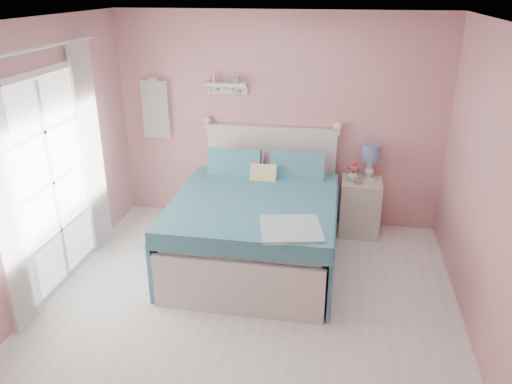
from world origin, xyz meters
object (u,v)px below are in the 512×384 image
(vase, at_px, (353,175))
(teacup, at_px, (358,181))
(table_lamp, at_px, (371,155))
(nightstand, at_px, (360,207))
(bed, at_px, (257,224))

(vase, xyz_separation_m, teacup, (0.06, -0.10, -0.03))
(table_lamp, height_order, teacup, table_lamp)
(nightstand, distance_m, vase, 0.43)
(nightstand, distance_m, teacup, 0.39)
(table_lamp, distance_m, vase, 0.31)
(nightstand, relative_size, vase, 4.93)
(table_lamp, height_order, vase, table_lamp)
(nightstand, bearing_deg, bed, -143.94)
(nightstand, bearing_deg, teacup, -116.59)
(vase, bearing_deg, bed, -140.93)
(bed, xyz_separation_m, table_lamp, (1.21, 0.90, 0.58))
(nightstand, distance_m, table_lamp, 0.65)
(nightstand, height_order, teacup, teacup)
(bed, bearing_deg, nightstand, 35.76)
(bed, relative_size, teacup, 24.15)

